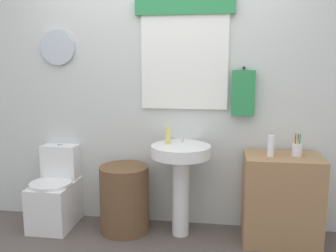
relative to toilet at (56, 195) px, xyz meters
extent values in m
cube|color=silver|center=(1.00, 0.27, 1.01)|extent=(4.40, 0.10, 2.60)
cube|color=white|center=(1.19, 0.20, 1.24)|extent=(0.78, 0.03, 0.84)
cube|color=#2D894C|center=(1.19, 0.19, 1.71)|extent=(0.88, 0.04, 0.14)
cylinder|color=silver|center=(0.00, 0.20, 1.37)|extent=(0.33, 0.03, 0.33)
cylinder|color=black|center=(1.71, 0.19, 1.19)|extent=(0.02, 0.06, 0.02)
cube|color=#2D894C|center=(1.71, 0.17, 0.97)|extent=(0.20, 0.05, 0.40)
cube|color=white|center=(0.00, -0.03, -0.08)|extent=(0.36, 0.50, 0.42)
cylinder|color=white|center=(0.00, -0.09, 0.14)|extent=(0.38, 0.38, 0.03)
cube|color=white|center=(0.00, 0.14, 0.29)|extent=(0.34, 0.18, 0.33)
cylinder|color=silver|center=(0.00, 0.14, 0.46)|extent=(0.04, 0.04, 0.02)
cylinder|color=brown|center=(0.68, -0.03, 0.01)|extent=(0.44, 0.44, 0.61)
cylinder|color=white|center=(1.19, -0.03, 0.07)|extent=(0.15, 0.15, 0.72)
cylinder|color=white|center=(1.19, -0.03, 0.48)|extent=(0.52, 0.52, 0.10)
cylinder|color=silver|center=(1.19, 0.09, 0.58)|extent=(0.03, 0.03, 0.10)
cube|color=#9E754C|center=(2.05, -0.03, 0.09)|extent=(0.63, 0.44, 0.76)
cylinder|color=#DBD166|center=(1.07, 0.02, 0.60)|extent=(0.05, 0.05, 0.15)
cylinder|color=white|center=(1.94, -0.07, 0.56)|extent=(0.05, 0.05, 0.18)
cylinder|color=silver|center=(2.16, -0.01, 0.52)|extent=(0.08, 0.08, 0.10)
cylinder|color=green|center=(2.18, -0.01, 0.56)|extent=(0.02, 0.03, 0.18)
cylinder|color=blue|center=(2.16, 0.01, 0.56)|extent=(0.03, 0.01, 0.18)
cylinder|color=red|center=(2.14, -0.01, 0.56)|extent=(0.01, 0.02, 0.18)
cylinder|color=yellow|center=(2.15, -0.03, 0.56)|extent=(0.02, 0.01, 0.18)
camera|label=1|loc=(1.54, -3.12, 1.25)|focal=39.41mm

